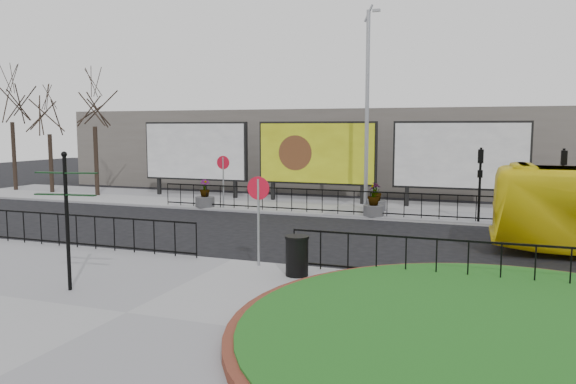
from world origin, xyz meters
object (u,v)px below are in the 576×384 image
at_px(planter_a, 205,197).
at_px(billboard_mid, 316,153).
at_px(litter_bin, 297,256).
at_px(planter_c, 374,204).
at_px(lamp_post, 367,107).
at_px(fingerpost_sign, 66,207).
at_px(planter_b, 376,201).

bearing_deg(planter_a, billboard_mid, 38.44).
xyz_separation_m(litter_bin, planter_c, (-0.14, 10.45, -0.00)).
xyz_separation_m(lamp_post, fingerpost_sign, (-3.74, -15.09, -2.74)).
height_order(planter_a, planter_b, planter_a).
relative_size(fingerpost_sign, litter_bin, 3.13).
relative_size(lamp_post, fingerpost_sign, 2.84).
relative_size(billboard_mid, fingerpost_sign, 1.91).
xyz_separation_m(litter_bin, planter_a, (-8.34, 10.45, -0.08)).
bearing_deg(litter_bin, planter_b, 91.64).
bearing_deg(planter_b, fingerpost_sign, -105.67).
relative_size(planter_a, planter_b, 1.01).
distance_m(billboard_mid, lamp_post, 4.23).
distance_m(fingerpost_sign, planter_b, 15.75).
relative_size(billboard_mid, planter_a, 4.70).
distance_m(lamp_post, planter_b, 4.27).
xyz_separation_m(billboard_mid, planter_c, (3.70, -3.57, -1.96)).
bearing_deg(planter_b, lamp_post, 180.00).
xyz_separation_m(planter_a, planter_b, (8.00, 1.60, 0.01)).
relative_size(fingerpost_sign, planter_b, 2.50).
xyz_separation_m(fingerpost_sign, litter_bin, (4.58, 3.05, -1.44)).
distance_m(planter_b, planter_c, 1.61).
distance_m(billboard_mid, planter_c, 5.50).
height_order(fingerpost_sign, planter_b, fingerpost_sign).
xyz_separation_m(lamp_post, planter_a, (-7.51, -1.60, -4.26)).
relative_size(fingerpost_sign, planter_a, 2.46).
xyz_separation_m(planter_b, planter_c, (0.20, -1.60, 0.06)).
distance_m(fingerpost_sign, litter_bin, 5.68).
height_order(lamp_post, planter_b, lamp_post).
distance_m(planter_a, planter_b, 8.16).
height_order(lamp_post, litter_bin, lamp_post).
bearing_deg(fingerpost_sign, billboard_mid, 81.91).
bearing_deg(lamp_post, billboard_mid, 146.75).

